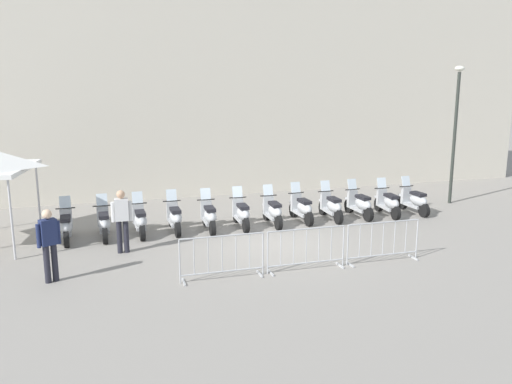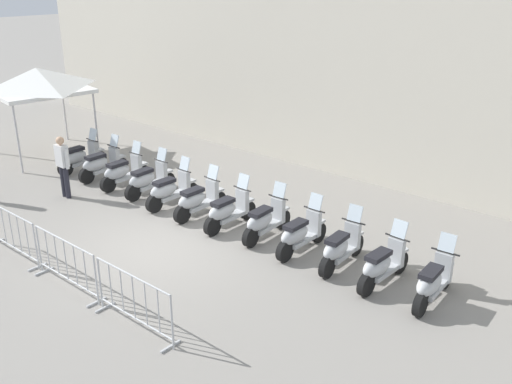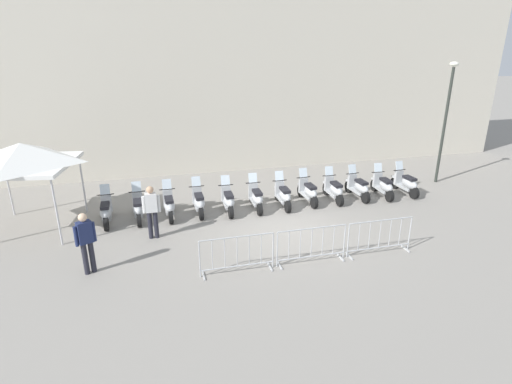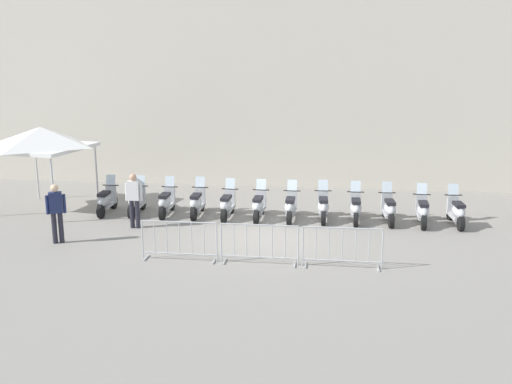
# 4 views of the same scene
# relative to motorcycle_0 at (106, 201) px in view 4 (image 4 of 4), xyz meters

# --- Properties ---
(ground_plane) EXTENTS (120.00, 120.00, 0.00)m
(ground_plane) POSITION_rel_motorcycle_0_xyz_m (5.98, -0.85, -0.45)
(ground_plane) COLOR gray
(building_facade) EXTENTS (28.01, 6.99, 12.30)m
(building_facade) POSITION_rel_motorcycle_0_xyz_m (4.67, 6.97, 5.70)
(building_facade) COLOR beige
(building_facade) RESTS_ON ground
(motorcycle_0) EXTENTS (0.67, 1.71, 1.24)m
(motorcycle_0) POSITION_rel_motorcycle_0_xyz_m (0.00, 0.00, 0.00)
(motorcycle_0) COLOR black
(motorcycle_0) RESTS_ON ground
(motorcycle_1) EXTENTS (0.67, 1.71, 1.24)m
(motorcycle_1) POSITION_rel_motorcycle_0_xyz_m (1.03, 0.20, 0.00)
(motorcycle_1) COLOR black
(motorcycle_1) RESTS_ON ground
(motorcycle_2) EXTENTS (0.67, 1.72, 1.24)m
(motorcycle_2) POSITION_rel_motorcycle_0_xyz_m (2.06, 0.37, 0.00)
(motorcycle_2) COLOR black
(motorcycle_2) RESTS_ON ground
(motorcycle_3) EXTENTS (0.66, 1.72, 1.24)m
(motorcycle_3) POSITION_rel_motorcycle_0_xyz_m (3.09, 0.59, 0.00)
(motorcycle_3) COLOR black
(motorcycle_3) RESTS_ON ground
(motorcycle_4) EXTENTS (0.62, 1.72, 1.24)m
(motorcycle_4) POSITION_rel_motorcycle_0_xyz_m (4.14, 0.64, 0.00)
(motorcycle_4) COLOR black
(motorcycle_4) RESTS_ON ground
(motorcycle_5) EXTENTS (0.62, 1.72, 1.24)m
(motorcycle_5) POSITION_rel_motorcycle_0_xyz_m (5.17, 0.83, 0.00)
(motorcycle_5) COLOR black
(motorcycle_5) RESTS_ON ground
(motorcycle_6) EXTENTS (0.63, 1.72, 1.24)m
(motorcycle_6) POSITION_rel_motorcycle_0_xyz_m (6.20, 1.00, 0.00)
(motorcycle_6) COLOR black
(motorcycle_6) RESTS_ON ground
(motorcycle_7) EXTENTS (0.69, 1.71, 1.24)m
(motorcycle_7) POSITION_rel_motorcycle_0_xyz_m (7.22, 1.31, 0.00)
(motorcycle_7) COLOR black
(motorcycle_7) RESTS_ON ground
(motorcycle_8) EXTENTS (0.64, 1.72, 1.24)m
(motorcycle_8) POSITION_rel_motorcycle_0_xyz_m (8.26, 1.44, 0.00)
(motorcycle_8) COLOR black
(motorcycle_8) RESTS_ON ground
(motorcycle_9) EXTENTS (0.71, 1.71, 1.24)m
(motorcycle_9) POSITION_rel_motorcycle_0_xyz_m (9.29, 1.63, 0.00)
(motorcycle_9) COLOR black
(motorcycle_9) RESTS_ON ground
(motorcycle_10) EXTENTS (0.59, 1.72, 1.24)m
(motorcycle_10) POSITION_rel_motorcycle_0_xyz_m (10.33, 1.71, 0.00)
(motorcycle_10) COLOR black
(motorcycle_10) RESTS_ON ground
(motorcycle_11) EXTENTS (0.71, 1.71, 1.24)m
(motorcycle_11) POSITION_rel_motorcycle_0_xyz_m (11.37, 1.93, 0.00)
(motorcycle_11) COLOR black
(motorcycle_11) RESTS_ON ground
(barrier_segment_0) EXTENTS (2.00, 0.74, 1.07)m
(barrier_segment_0) POSITION_rel_motorcycle_0_xyz_m (4.28, -3.50, 0.07)
(barrier_segment_0) COLOR #B2B5B7
(barrier_segment_0) RESTS_ON ground
(barrier_segment_1) EXTENTS (2.00, 0.74, 1.07)m
(barrier_segment_1) POSITION_rel_motorcycle_0_xyz_m (6.37, -3.15, 0.07)
(barrier_segment_1) COLOR #B2B5B7
(barrier_segment_1) RESTS_ON ground
(barrier_segment_2) EXTENTS (2.00, 0.74, 1.07)m
(barrier_segment_2) POSITION_rel_motorcycle_0_xyz_m (8.45, -2.80, 0.07)
(barrier_segment_2) COLOR #B2B5B7
(barrier_segment_2) RESTS_ON ground
(officer_near_row_end) EXTENTS (0.47, 0.39, 1.73)m
(officer_near_row_end) POSITION_rel_motorcycle_0_xyz_m (0.34, -3.19, 0.53)
(officer_near_row_end) COLOR #23232D
(officer_near_row_end) RESTS_ON ground
(officer_mid_plaza) EXTENTS (0.54, 0.28, 1.73)m
(officer_mid_plaza) POSITION_rel_motorcycle_0_xyz_m (1.74, -1.21, 0.53)
(officer_mid_plaza) COLOR #23232D
(officer_mid_plaza) RESTS_ON ground
(canopy_tent) EXTENTS (2.82, 2.82, 2.91)m
(canopy_tent) POSITION_rel_motorcycle_0_xyz_m (-2.27, -0.18, 2.06)
(canopy_tent) COLOR silver
(canopy_tent) RESTS_ON ground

